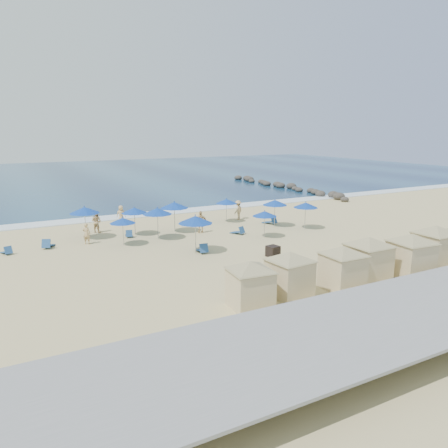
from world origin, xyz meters
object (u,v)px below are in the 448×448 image
Objects in this scene: trash_bin at (273,251)px; cabana_5 at (435,240)px; cabana_2 at (343,262)px; umbrella_7 at (226,201)px; cabana_0 at (250,278)px; beachgoer_0 at (87,234)px; cabana_3 at (369,253)px; beachgoer_3 at (238,210)px; umbrella_5 at (174,205)px; rock_jetty at (284,186)px; umbrella_1 at (123,221)px; umbrella_6 at (265,214)px; umbrella_8 at (275,203)px; umbrella_3 at (157,211)px; beachgoer_1 at (96,222)px; umbrella_0 at (84,210)px; beachgoer_2 at (201,222)px; cabana_4 at (411,250)px; cabana_1 at (290,268)px; umbrella_9 at (306,205)px; beachgoer_4 at (121,215)px; umbrella_2 at (134,210)px; umbrella_4 at (195,220)px.

cabana_5 reaches higher than trash_bin.
umbrella_7 is (2.81, 18.10, 0.46)m from cabana_2.
cabana_0 reaches higher than beachgoer_0.
beachgoer_3 is at bearing 83.32° from cabana_3.
umbrella_5 is (-3.14, 9.78, 1.95)m from trash_bin.
cabana_3 is 2.77× the size of beachgoer_0.
rock_jetty is 35.55m from umbrella_1.
umbrella_8 reaches higher than umbrella_6.
umbrella_3 is 5.53m from beachgoer_0.
beachgoer_1 is 13.15m from beachgoer_3.
umbrella_0 reaches higher than cabana_0.
umbrella_0 reaches higher than beachgoer_2.
cabana_4 reaches higher than cabana_0.
umbrella_6 is (5.78, 11.00, 0.44)m from cabana_1.
beachgoer_4 is at bearing 144.24° from umbrella_9.
cabana_2 is 14.46m from umbrella_9.
umbrella_9 is at bearing 78.94° from cabana_4.
umbrella_6 is at bearing 62.27° from cabana_1.
umbrella_7 is (5.79, 1.57, -0.36)m from umbrella_5.
umbrella_8 reaches higher than beachgoer_2.
cabana_3 is 23.23m from beachgoer_4.
umbrella_2 is (-6.20, 17.17, 0.56)m from cabana_2.
cabana_3 is 22.26m from beachgoer_1.
umbrella_2 reaches higher than rock_jetty.
umbrella_0 is (-9.96, 17.85, 0.80)m from cabana_2.
cabana_5 is 18.55m from umbrella_7.
cabana_2 reaches higher than umbrella_2.
cabana_3 is (2.09, -6.41, 1.22)m from trash_bin.
umbrella_5 is 8.89m from umbrella_8.
umbrella_7 reaches higher than umbrella_6.
umbrella_2 is 1.29× the size of beachgoer_3.
umbrella_9 is 1.31× the size of beachgoer_2.
trash_bin is 0.28× the size of umbrella_5.
cabana_2 reaches higher than beachgoer_3.
cabana_3 is at bearing 179.48° from cabana_5.
beachgoer_4 is at bearing -155.62° from rock_jetty.
beachgoer_2 is (-22.52, -19.08, 0.56)m from rock_jetty.
umbrella_4 is at bearing -168.52° from umbrella_9.
umbrella_2 is (3.76, -0.68, -0.24)m from umbrella_0.
cabana_0 is 1.49× the size of umbrella_4.
cabana_4 is at bearing 171.27° from beachgoer_1.
cabana_2 is 10.88m from umbrella_4.
umbrella_9 is at bearing -50.95° from umbrella_7.
trash_bin is 0.47× the size of beachgoer_0.
cabana_3 is 1.87× the size of umbrella_2.
umbrella_3 reaches higher than umbrella_6.
cabana_1 is 1.75× the size of umbrella_2.
umbrella_0 is (-12.21, 17.51, 0.70)m from cabana_3.
cabana_2 is 15.78m from umbrella_3.
umbrella_7 reaches higher than beachgoer_3.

